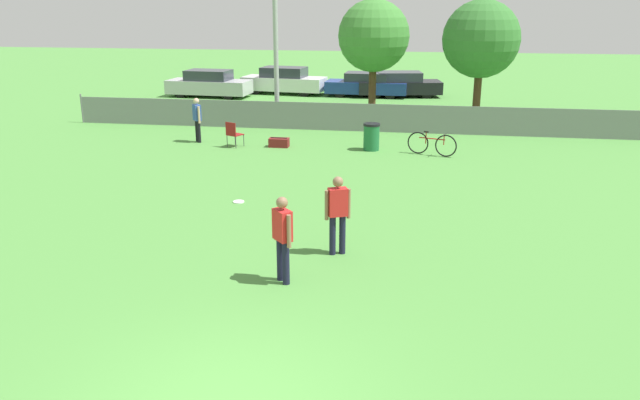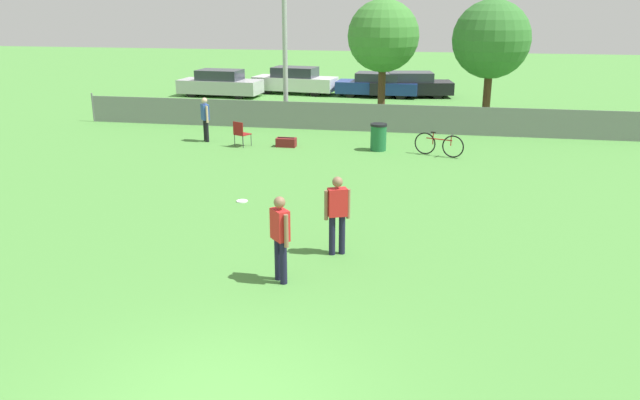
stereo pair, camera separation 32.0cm
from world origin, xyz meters
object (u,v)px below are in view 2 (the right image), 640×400
object	(u,v)px
parked_car_silver	(220,84)
parked_car_dark	(410,85)
player_defender_red	(280,234)
tree_far_right	(491,40)
bicycle_sideline	(439,145)
gear_bag_sideline	(286,142)
parked_car_blue	(377,85)
tree_near_pole	(383,36)
frisbee_disc	(242,201)
trash_bin	(378,137)
spectator_in_blue	(205,117)
folding_chair_sideline	(241,132)
parked_car_white	(295,81)
player_thrower_red	(337,210)

from	to	relation	value
parked_car_silver	parked_car_dark	size ratio (longest dim) A/B	0.97
player_defender_red	tree_far_right	bearing A→B (deg)	121.87
bicycle_sideline	gear_bag_sideline	world-z (taller)	bicycle_sideline
player_defender_red	parked_car_blue	world-z (taller)	player_defender_red
tree_near_pole	gear_bag_sideline	bearing A→B (deg)	-114.33
frisbee_disc	trash_bin	size ratio (longest dim) A/B	0.31
spectator_in_blue	parked_car_dark	xyz separation A→B (m)	(6.78, 12.79, -0.27)
spectator_in_blue	folding_chair_sideline	distance (m)	1.68
folding_chair_sideline	spectator_in_blue	bearing A→B (deg)	4.90
bicycle_sideline	parked_car_dark	world-z (taller)	parked_car_dark
spectator_in_blue	parked_car_blue	bearing A→B (deg)	-60.56
parked_car_silver	parked_car_blue	distance (m)	8.52
tree_near_pole	parked_car_silver	xyz separation A→B (m)	(-9.21, 5.24, -2.83)
trash_bin	gear_bag_sideline	world-z (taller)	trash_bin
player_defender_red	trash_bin	bearing A→B (deg)	133.72
tree_near_pole	parked_car_white	bearing A→B (deg)	127.90
trash_bin	parked_car_silver	size ratio (longest dim) A/B	0.21
frisbee_disc	folding_chair_sideline	size ratio (longest dim) A/B	0.33
folding_chair_sideline	trash_bin	bearing A→B (deg)	-150.38
folding_chair_sideline	trash_bin	xyz separation A→B (m)	(4.84, 0.30, -0.04)
bicycle_sideline	parked_car_blue	world-z (taller)	parked_car_blue
folding_chair_sideline	parked_car_blue	xyz separation A→B (m)	(3.53, 13.13, 0.12)
tree_far_right	trash_bin	bearing A→B (deg)	-124.46
parked_car_dark	frisbee_disc	bearing A→B (deg)	-109.34
frisbee_disc	tree_near_pole	bearing A→B (deg)	79.22
parked_car_silver	player_defender_red	bearing A→B (deg)	-64.35
player_defender_red	frisbee_disc	bearing A→B (deg)	163.21
folding_chair_sideline	parked_car_silver	world-z (taller)	parked_car_silver
folding_chair_sideline	trash_bin	distance (m)	4.85
parked_car_blue	parked_car_silver	bearing A→B (deg)	-167.79
player_thrower_red	gear_bag_sideline	distance (m)	10.02
bicycle_sideline	parked_car_dark	xyz separation A→B (m)	(-1.63, 13.51, 0.26)
folding_chair_sideline	parked_car_white	world-z (taller)	parked_car_white
parked_car_blue	trash_bin	bearing A→B (deg)	-81.94
tree_far_right	frisbee_disc	size ratio (longest dim) A/B	17.26
tree_far_right	parked_car_white	bearing A→B (deg)	143.14
trash_bin	parked_car_silver	xyz separation A→B (m)	(-9.70, 11.36, 0.21)
tree_near_pole	parked_car_white	xyz separation A→B (m)	(-5.47, 7.02, -2.81)
parked_car_white	parked_car_silver	bearing A→B (deg)	-147.34
folding_chair_sideline	trash_bin	world-z (taller)	trash_bin
gear_bag_sideline	bicycle_sideline	bearing A→B (deg)	-4.35
tree_far_right	parked_car_dark	world-z (taller)	tree_far_right
player_defender_red	parked_car_blue	xyz separation A→B (m)	(-0.59, 23.76, -0.31)
bicycle_sideline	folding_chair_sideline	bearing A→B (deg)	-161.98
bicycle_sideline	parked_car_white	distance (m)	15.76
tree_far_right	folding_chair_sideline	bearing A→B (deg)	-145.48
tree_near_pole	trash_bin	xyz separation A→B (m)	(0.48, -6.12, -3.04)
tree_far_right	parked_car_blue	xyz separation A→B (m)	(-5.24, 7.10, -2.81)
folding_chair_sideline	parked_car_dark	xyz separation A→B (m)	(5.27, 13.38, 0.13)
spectator_in_blue	gear_bag_sideline	world-z (taller)	spectator_in_blue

